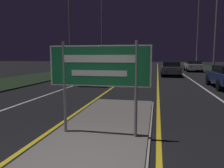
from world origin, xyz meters
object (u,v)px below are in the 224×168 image
object	(u,v)px
car_receding_2	(193,66)
highway_sign	(99,69)
streetlight_left_far	(102,15)
car_approaching_2	(137,62)
car_approaching_0	(98,73)
streetlight_left_near	(70,20)
streetlight_right_far	(199,17)
car_receding_1	(171,69)
streetlight_right_near	(217,6)
car_approaching_1	(107,65)

from	to	relation	value
car_receding_2	highway_sign	bearing A→B (deg)	-103.24
streetlight_left_far	car_approaching_2	distance (m)	17.94
highway_sign	car_approaching_0	xyz separation A→B (m)	(-2.90, 10.48, -0.93)
streetlight_left_near	car_receding_2	distance (m)	17.34
car_approaching_2	highway_sign	bearing A→B (deg)	-86.07
highway_sign	car_receding_2	bearing A→B (deg)	76.76
streetlight_right_far	car_receding_1	size ratio (longest dim) A/B	2.75
streetlight_right_near	streetlight_left_near	bearing A→B (deg)	-171.48
car_receding_2	car_approaching_1	world-z (taller)	car_receding_2
streetlight_right_far	car_approaching_2	distance (m)	18.50
car_approaching_1	car_approaching_2	bearing A→B (deg)	79.02
highway_sign	car_receding_2	xyz separation A→B (m)	(5.93, 25.22, -0.89)
car_receding_1	car_approaching_2	xyz separation A→B (m)	(-5.52, 23.96, 0.02)
car_receding_2	car_approaching_2	world-z (taller)	car_approaching_2
streetlight_left_near	streetlight_right_far	bearing A→B (deg)	45.51
car_receding_1	car_receding_2	distance (m)	8.21
highway_sign	streetlight_left_far	distance (m)	26.94
streetlight_right_far	streetlight_left_near	bearing A→B (deg)	-134.49
streetlight_left_near	car_approaching_2	xyz separation A→B (m)	(3.56, 27.78, -4.37)
car_approaching_2	car_receding_1	bearing A→B (deg)	-77.02
streetlight_right_near	car_receding_1	bearing A→B (deg)	151.48
streetlight_right_near	car_approaching_2	distance (m)	27.96
streetlight_right_near	car_receding_2	size ratio (longest dim) A/B	2.39
car_approaching_1	streetlight_left_far	bearing A→B (deg)	-122.94
car_receding_1	car_approaching_1	size ratio (longest dim) A/B	0.93
car_approaching_0	car_approaching_2	world-z (taller)	car_approaching_2
car_approaching_0	car_approaching_2	xyz separation A→B (m)	(0.03, 31.17, 0.05)
streetlight_right_far	streetlight_left_far	bearing A→B (deg)	-172.61
highway_sign	streetlight_left_far	xyz separation A→B (m)	(-6.42, 25.46, 6.00)
streetlight_left_near	car_approaching_2	size ratio (longest dim) A/B	1.81
streetlight_right_near	car_receding_1	distance (m)	6.79
highway_sign	streetlight_right_near	size ratio (longest dim) A/B	0.23
streetlight_left_far	car_approaching_2	xyz separation A→B (m)	(3.56, 16.19, -6.87)
car_approaching_0	highway_sign	bearing A→B (deg)	-74.55
streetlight_right_far	car_approaching_0	size ratio (longest dim) A/B	2.68
streetlight_left_far	car_approaching_1	size ratio (longest dim) A/B	2.56
highway_sign	car_approaching_2	distance (m)	41.76
streetlight_left_near	car_approaching_1	world-z (taller)	streetlight_left_near
streetlight_left_far	car_approaching_0	size ratio (longest dim) A/B	2.67
highway_sign	car_receding_2	distance (m)	25.92
streetlight_left_near	streetlight_right_near	distance (m)	12.81
streetlight_right_near	streetlight_right_far	bearing A→B (deg)	87.85
streetlight_left_far	car_approaching_1	world-z (taller)	streetlight_left_far
streetlight_left_near	car_approaching_2	bearing A→B (deg)	82.70
streetlight_right_far	car_receding_2	distance (m)	6.81
car_receding_1	car_receding_2	world-z (taller)	car_receding_1
streetlight_right_far	car_approaching_2	bearing A→B (deg)	123.22
car_receding_1	streetlight_left_near	bearing A→B (deg)	-157.21
streetlight_right_far	car_approaching_1	xyz separation A→B (m)	(-12.45, -0.78, -6.54)
highway_sign	car_approaching_0	bearing A→B (deg)	105.45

